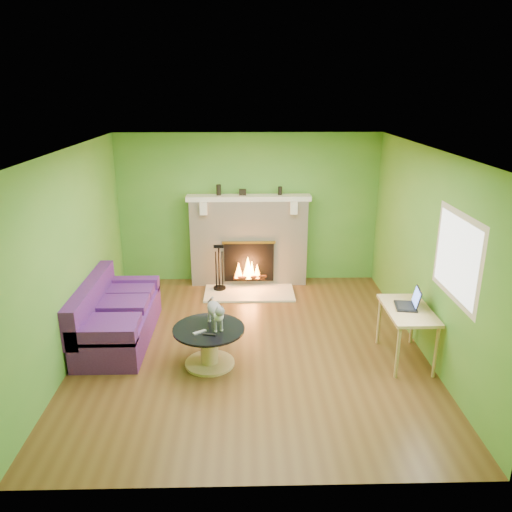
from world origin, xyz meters
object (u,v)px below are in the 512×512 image
at_px(sofa, 115,317).
at_px(desk, 408,315).
at_px(cat, 215,313).
at_px(coffee_table, 209,344).

bearing_deg(sofa, desk, -9.58).
distance_m(sofa, cat, 1.61).
height_order(sofa, coffee_table, sofa).
bearing_deg(desk, cat, -179.50).
height_order(desk, cat, cat).
bearing_deg(coffee_table, desk, 1.64).
distance_m(sofa, coffee_table, 1.51).
relative_size(sofa, desk, 1.95).
bearing_deg(cat, sofa, 136.93).
bearing_deg(coffee_table, cat, 32.01).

